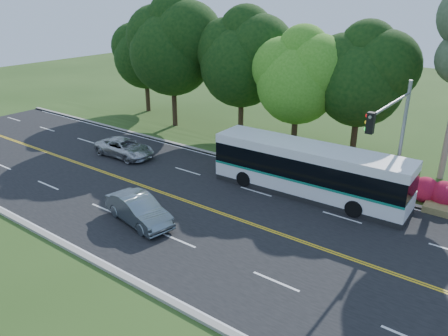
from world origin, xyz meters
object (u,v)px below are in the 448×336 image
Objects in this scene: transit_bus at (308,171)px; traffic_signal at (394,131)px; sedan at (139,210)px; suv at (125,148)px.

traffic_signal is at bearing 3.69° from transit_bus.
suv is (-8.25, 6.30, -0.08)m from sedan.
transit_bus is (-4.37, -0.40, -3.14)m from traffic_signal.
transit_bus is at bearing -174.82° from traffic_signal.
sedan is at bearing -138.40° from traffic_signal.
transit_bus is 2.65× the size of sedan.
traffic_signal is 5.39m from transit_bus.
transit_bus is 13.92m from suv.
traffic_signal is 1.58× the size of sedan.
transit_bus reaches higher than suv.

